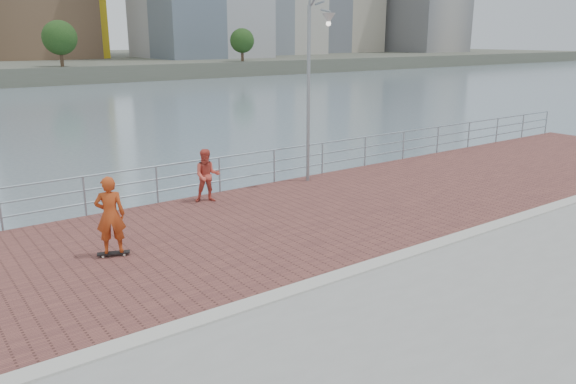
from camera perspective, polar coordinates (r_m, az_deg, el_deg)
water at (r=12.53m, az=5.64°, el=-16.75°), size 400.00×400.00×0.00m
brick_lane at (r=14.26m, az=-3.80°, el=-3.60°), size 40.00×6.80×0.02m
curb at (r=11.58m, az=5.90°, el=-8.23°), size 40.00×0.40×0.06m
guardrail at (r=16.93m, az=-10.03°, el=1.68°), size 39.06×0.06×1.13m
street_lamp at (r=17.90m, az=2.96°, el=13.37°), size 0.41×1.20×5.64m
skateboard at (r=12.98m, az=-17.30°, el=-5.94°), size 0.71×0.41×0.08m
skateboarder at (r=12.69m, az=-17.62°, el=-2.23°), size 0.73×0.61×1.72m
bystander at (r=16.37m, az=-8.21°, el=1.66°), size 0.93×0.85×1.55m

